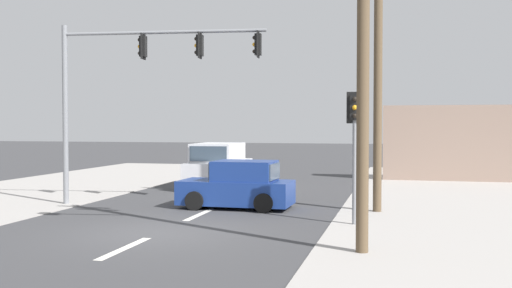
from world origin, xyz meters
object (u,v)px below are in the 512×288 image
(hatchback_receding_far, at_px, (238,186))
(suv_oncoming_mid, at_px, (219,167))
(utility_pole_foreground_right, at_px, (356,14))
(traffic_signal_mast, at_px, (133,74))
(pedestal_signal_right_kerb, at_px, (355,135))
(utility_pole_midground_right, at_px, (378,56))

(hatchback_receding_far, height_order, suv_oncoming_mid, suv_oncoming_mid)
(utility_pole_foreground_right, height_order, traffic_signal_mast, utility_pole_foreground_right)
(traffic_signal_mast, xyz_separation_m, pedestal_signal_right_kerb, (7.39, -2.19, -1.94))
(hatchback_receding_far, relative_size, suv_oncoming_mid, 0.81)
(traffic_signal_mast, bearing_deg, suv_oncoming_mid, 79.95)
(utility_pole_midground_right, distance_m, hatchback_receding_far, 5.96)
(traffic_signal_mast, relative_size, suv_oncoming_mid, 1.51)
(utility_pole_foreground_right, bearing_deg, pedestal_signal_right_kerb, 94.50)
(utility_pole_midground_right, distance_m, pedestal_signal_right_kerb, 3.50)
(utility_pole_midground_right, relative_size, suv_oncoming_mid, 1.99)
(suv_oncoming_mid, bearing_deg, hatchback_receding_far, -67.24)
(utility_pole_foreground_right, height_order, suv_oncoming_mid, utility_pole_foreground_right)
(pedestal_signal_right_kerb, height_order, suv_oncoming_mid, pedestal_signal_right_kerb)
(utility_pole_midground_right, height_order, suv_oncoming_mid, utility_pole_midground_right)
(utility_pole_foreground_right, bearing_deg, hatchback_receding_far, 125.04)
(utility_pole_foreground_right, relative_size, hatchback_receding_far, 2.52)
(utility_pole_midground_right, xyz_separation_m, traffic_signal_mast, (-7.90, -0.36, -0.41))
(utility_pole_midground_right, xyz_separation_m, suv_oncoming_mid, (-6.82, 5.70, -3.88))
(utility_pole_foreground_right, relative_size, pedestal_signal_right_kerb, 2.59)
(hatchback_receding_far, distance_m, suv_oncoming_mid, 6.35)
(traffic_signal_mast, distance_m, hatchback_receding_far, 5.08)
(traffic_signal_mast, bearing_deg, pedestal_signal_right_kerb, -16.51)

